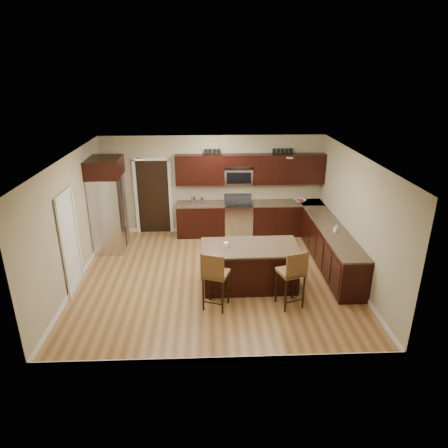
{
  "coord_description": "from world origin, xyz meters",
  "views": [
    {
      "loc": [
        -0.15,
        -7.83,
        4.37
      ],
      "look_at": [
        0.2,
        0.4,
        1.12
      ],
      "focal_mm": 32.0,
      "sensor_mm": 36.0,
      "label": 1
    }
  ],
  "objects_px": {
    "stool_right": "(293,273)",
    "stool_left": "(215,274)",
    "range": "(238,218)",
    "refrigerator": "(108,204)",
    "island": "(250,267)"
  },
  "relations": [
    {
      "from": "range",
      "to": "refrigerator",
      "type": "bearing_deg",
      "value": -166.38
    },
    {
      "from": "stool_left",
      "to": "refrigerator",
      "type": "xyz_separation_m",
      "value": [
        -2.58,
        2.87,
        0.45
      ]
    },
    {
      "from": "refrigerator",
      "to": "range",
      "type": "bearing_deg",
      "value": 13.62
    },
    {
      "from": "range",
      "to": "island",
      "type": "bearing_deg",
      "value": -89.38
    },
    {
      "from": "range",
      "to": "refrigerator",
      "type": "relative_size",
      "value": 0.47
    },
    {
      "from": "range",
      "to": "refrigerator",
      "type": "xyz_separation_m",
      "value": [
        -3.3,
        -0.8,
        0.73
      ]
    },
    {
      "from": "stool_left",
      "to": "island",
      "type": "bearing_deg",
      "value": 68.0
    },
    {
      "from": "range",
      "to": "refrigerator",
      "type": "distance_m",
      "value": 3.47
    },
    {
      "from": "stool_right",
      "to": "island",
      "type": "bearing_deg",
      "value": 112.11
    },
    {
      "from": "range",
      "to": "stool_right",
      "type": "height_order",
      "value": "stool_right"
    },
    {
      "from": "stool_right",
      "to": "stool_left",
      "type": "bearing_deg",
      "value": 161.59
    },
    {
      "from": "stool_left",
      "to": "range",
      "type": "bearing_deg",
      "value": 98.52
    },
    {
      "from": "stool_left",
      "to": "stool_right",
      "type": "distance_m",
      "value": 1.48
    },
    {
      "from": "stool_right",
      "to": "range",
      "type": "bearing_deg",
      "value": 83.23
    },
    {
      "from": "stool_left",
      "to": "refrigerator",
      "type": "distance_m",
      "value": 3.89
    }
  ]
}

